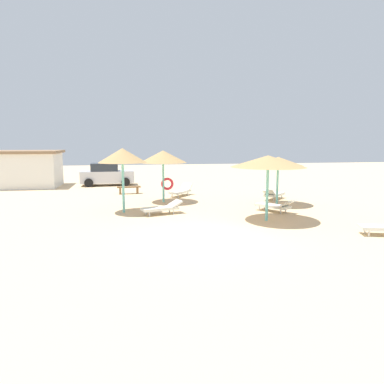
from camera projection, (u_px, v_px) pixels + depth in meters
ground_plane at (206, 237)px, 12.88m from camera, size 80.00×80.00×0.00m
parasol_0 at (278, 161)px, 19.02m from camera, size 2.63×2.63×2.57m
parasol_1 at (163, 157)px, 19.86m from camera, size 2.61×2.61×2.88m
parasol_3 at (268, 161)px, 15.14m from camera, size 3.17×3.17×2.80m
parasol_4 at (122, 156)px, 16.89m from camera, size 2.27×2.27×3.07m
lounger_0 at (273, 194)px, 21.07m from camera, size 1.82×1.78×0.67m
lounger_1 at (181, 191)px, 22.46m from camera, size 1.67×1.88×0.72m
lounger_3 at (275, 206)px, 17.36m from camera, size 1.62×1.93×0.67m
lounger_4 at (162, 208)px, 16.82m from camera, size 2.02×1.21×0.61m
bench_0 at (129, 189)px, 23.33m from camera, size 1.52×0.49×0.49m
parked_car at (107, 175)px, 27.75m from camera, size 4.06×2.11×1.72m
beach_cabana at (28, 169)px, 26.73m from camera, size 4.75×4.11×2.70m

